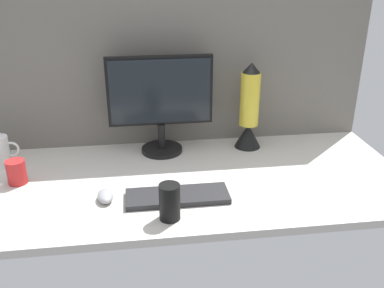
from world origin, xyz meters
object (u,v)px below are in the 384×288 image
at_px(mouse, 105,196).
at_px(mug_ceramic_white, 0,151).
at_px(lava_lamp, 249,113).
at_px(mug_black_travel, 170,202).
at_px(mug_red_plastic, 16,172).
at_px(keyboard, 177,196).
at_px(monitor, 160,100).

distance_m(mouse, mug_ceramic_white, 0.56).
height_order(mouse, lava_lamp, lava_lamp).
height_order(mug_black_travel, mug_red_plastic, mug_black_travel).
bearing_deg(mouse, mug_ceramic_white, 135.19).
bearing_deg(mouse, lava_lamp, 25.39).
bearing_deg(mug_black_travel, keyboard, 72.81).
bearing_deg(mug_ceramic_white, mug_black_travel, -36.69).
bearing_deg(keyboard, mug_black_travel, -107.38).
relative_size(monitor, mug_black_travel, 3.55).
height_order(keyboard, mug_red_plastic, mug_red_plastic).
xyz_separation_m(keyboard, lava_lamp, (0.36, 0.42, 0.15)).
distance_m(keyboard, mouse, 0.26).
xyz_separation_m(monitor, mug_red_plastic, (-0.57, -0.22, -0.19)).
relative_size(keyboard, mug_black_travel, 2.93).
height_order(mouse, mug_ceramic_white, mug_ceramic_white).
distance_m(monitor, mug_ceramic_white, 0.70).
bearing_deg(keyboard, mug_ceramic_white, 151.90).
bearing_deg(mouse, mug_black_travel, -40.79).
distance_m(mug_black_travel, mug_red_plastic, 0.64).
distance_m(mouse, mug_black_travel, 0.27).
bearing_deg(mouse, mug_red_plastic, 146.01).
xyz_separation_m(monitor, lava_lamp, (0.39, -0.01, -0.08)).
bearing_deg(monitor, lava_lamp, -0.76).
distance_m(keyboard, mug_ceramic_white, 0.79).
bearing_deg(monitor, mug_black_travel, -91.26).
xyz_separation_m(mug_ceramic_white, lava_lamp, (1.06, 0.05, 0.10)).
relative_size(mouse, lava_lamp, 0.25).
xyz_separation_m(keyboard, mug_black_travel, (-0.04, -0.12, 0.05)).
height_order(monitor, mug_black_travel, monitor).
xyz_separation_m(mouse, mug_red_plastic, (-0.34, 0.17, 0.03)).
distance_m(keyboard, mug_black_travel, 0.14).
xyz_separation_m(keyboard, mug_red_plastic, (-0.60, 0.20, 0.04)).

